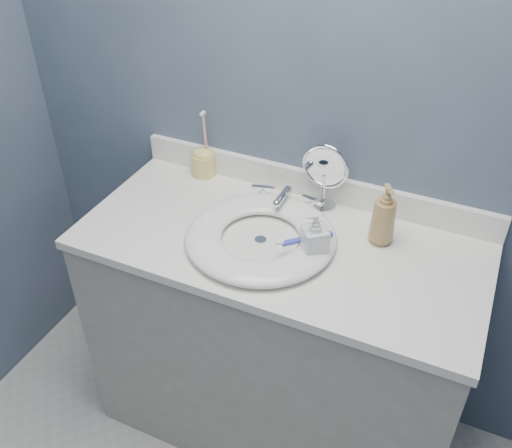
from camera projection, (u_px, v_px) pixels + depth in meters
The scene contains 12 objects.
back_wall at pixel (318, 105), 1.71m from camera, with size 2.20×0.02×2.40m, color #405361.
vanity_cabinet at pixel (277, 343), 1.98m from camera, with size 1.20×0.55×0.85m, color #AAA49B.
countertop at pixel (280, 244), 1.71m from camera, with size 1.22×0.57×0.03m, color white.
backsplash at pixel (311, 184), 1.87m from camera, with size 1.22×0.02×0.09m, color white.
basin at pixel (261, 236), 1.69m from camera, with size 0.45×0.45×0.04m, color white, non-canonical shape.
drain at pixel (261, 240), 1.70m from camera, with size 0.04×0.04×0.01m, color silver.
faucet at pixel (286, 200), 1.83m from camera, with size 0.25×0.13×0.07m.
makeup_mirror at pixel (325, 174), 1.77m from camera, with size 0.15×0.09×0.23m.
soap_bottle_amber at pixel (384, 214), 1.64m from camera, with size 0.07×0.08×0.19m, color #A5814A.
soap_bottle_clear at pixel (315, 236), 1.60m from camera, with size 0.07×0.07×0.15m, color silver.
toothbrush_holder at pixel (203, 160), 1.97m from camera, with size 0.08×0.08×0.24m.
toothbrush_lying at pixel (305, 239), 1.64m from camera, with size 0.14×0.13×0.02m.
Camera 1 is at (0.49, -0.27, 1.94)m, focal length 40.00 mm.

